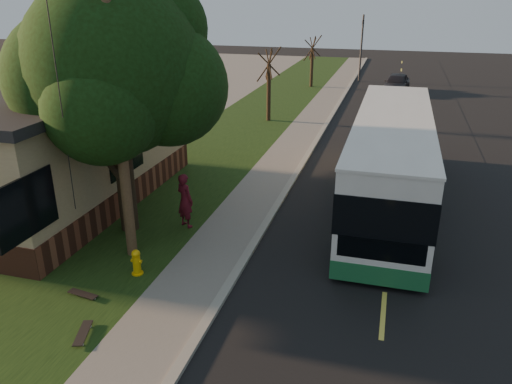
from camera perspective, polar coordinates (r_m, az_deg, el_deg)
ground at (r=13.38m, az=-3.32°, el=-11.12°), size 120.00×120.00×0.00m
road at (r=21.82m, az=15.42°, el=1.64°), size 8.00×80.00×0.01m
curb at (r=22.12m, az=5.06°, el=2.80°), size 0.25×80.00×0.12m
sidewalk at (r=22.32m, az=2.54°, el=2.99°), size 2.00×80.00×0.08m
grass_verge at (r=23.32m, az=-5.87°, el=3.72°), size 5.00×80.00×0.07m
building_lot at (r=28.45m, az=-25.07°, el=5.07°), size 15.00×80.00×0.04m
fire_hydrant at (r=14.12m, az=-13.49°, el=-7.80°), size 0.32×0.32×0.74m
utility_pole at (r=13.81m, az=-15.67°, el=10.04°), size 2.86×3.21×9.07m
leafy_tree at (r=15.56m, az=-15.55°, el=13.33°), size 6.30×6.00×7.80m
bare_tree_near at (r=29.92m, az=1.47°, el=12.08°), size 1.38×1.21×4.31m
bare_tree_far at (r=41.46m, az=6.41°, el=14.52°), size 1.38×1.21×4.03m
traffic_signal at (r=44.87m, az=11.97°, el=16.26°), size 0.18×0.22×5.50m
transit_bus at (r=18.45m, az=15.11°, el=3.70°), size 2.80×12.12×3.28m
skateboarder at (r=16.36m, az=-8.11°, el=-0.95°), size 0.80×0.70×1.83m
skateboard_main at (r=12.32m, az=-19.17°, el=-15.00°), size 0.50×0.94×0.09m
skateboard_spare at (r=13.70m, az=-19.19°, el=-10.96°), size 0.87×0.34×0.08m
dumpster at (r=20.05m, az=-19.74°, el=1.46°), size 1.85×1.68×1.33m
distant_car at (r=40.72m, az=15.76°, el=11.90°), size 2.20×4.42×1.45m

